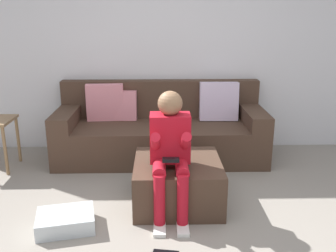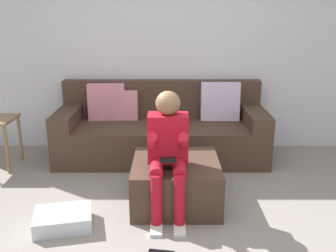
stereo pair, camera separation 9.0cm
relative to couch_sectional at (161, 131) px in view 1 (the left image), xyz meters
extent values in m
plane|color=gray|center=(0.12, -1.96, -0.33)|extent=(8.27, 8.27, 0.00)
cube|color=silver|center=(0.12, 0.43, 0.95)|extent=(6.36, 0.10, 2.55)
cube|color=#473326|center=(0.00, -0.07, -0.11)|extent=(2.49, 0.89, 0.44)
cube|color=#473326|center=(0.00, 0.30, 0.34)|extent=(2.49, 0.17, 0.47)
cube|color=#473326|center=(-1.12, -0.07, 0.20)|extent=(0.24, 0.89, 0.18)
cube|color=#473326|center=(1.12, -0.07, 0.20)|extent=(0.24, 0.89, 0.18)
cube|color=pink|center=(-0.69, 0.15, 0.33)|extent=(0.46, 0.15, 0.45)
cube|color=pink|center=(-0.48, 0.15, 0.29)|extent=(0.37, 0.15, 0.37)
cube|color=silver|center=(0.72, 0.13, 0.34)|extent=(0.48, 0.20, 0.48)
cube|color=#473326|center=(0.15, -1.20, -0.12)|extent=(0.80, 0.80, 0.41)
cube|color=red|center=(0.08, -1.30, 0.35)|extent=(0.35, 0.22, 0.42)
sphere|color=#8C6647|center=(0.08, -1.30, 0.66)|extent=(0.21, 0.21, 0.21)
cylinder|color=red|center=(-0.02, -1.47, 0.14)|extent=(0.11, 0.33, 0.11)
cylinder|color=red|center=(-0.02, -1.63, -0.08)|extent=(0.10, 0.10, 0.44)
cube|color=white|center=(-0.02, -1.69, -0.31)|extent=(0.10, 0.22, 0.03)
cylinder|color=red|center=(-0.05, -1.44, 0.35)|extent=(0.08, 0.36, 0.29)
cylinder|color=red|center=(0.18, -1.47, 0.14)|extent=(0.11, 0.33, 0.11)
cylinder|color=red|center=(0.18, -1.63, -0.08)|extent=(0.10, 0.10, 0.44)
cube|color=white|center=(0.18, -1.69, -0.31)|extent=(0.10, 0.22, 0.03)
cylinder|color=red|center=(0.20, -1.44, 0.35)|extent=(0.08, 0.36, 0.28)
cube|color=black|center=(0.08, -1.55, 0.24)|extent=(0.14, 0.06, 0.03)
cube|color=silver|center=(-0.80, -1.63, -0.26)|extent=(0.53, 0.45, 0.14)
cylinder|color=olive|center=(-1.70, -0.52, -0.05)|extent=(0.04, 0.04, 0.55)
cylinder|color=olive|center=(-1.70, -0.12, -0.05)|extent=(0.04, 0.04, 0.55)
camera|label=1|loc=(-0.01, -4.46, 1.41)|focal=40.75mm
camera|label=2|loc=(0.08, -4.46, 1.41)|focal=40.75mm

